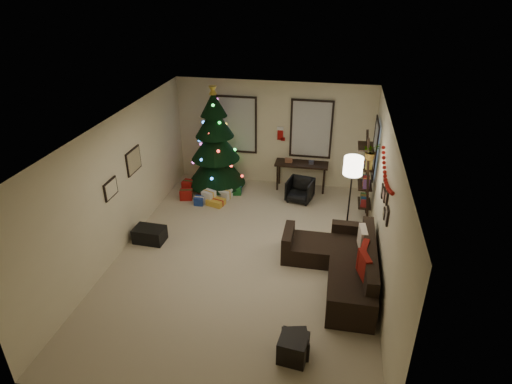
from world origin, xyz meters
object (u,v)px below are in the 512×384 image
(sofa, at_px, (342,264))
(bookshelf, at_px, (366,180))
(desk, at_px, (302,166))
(desk_chair, at_px, (300,190))
(christmas_tree, at_px, (215,146))

(sofa, distance_m, bookshelf, 2.38)
(sofa, xyz_separation_m, desk, (-1.09, 3.49, 0.37))
(desk, distance_m, desk_chair, 0.74)
(sofa, bearing_deg, christmas_tree, 135.75)
(sofa, bearing_deg, bookshelf, 79.05)
(desk, height_order, bookshelf, bookshelf)
(bookshelf, bearing_deg, christmas_tree, 165.69)
(sofa, height_order, desk, sofa)
(sofa, bearing_deg, desk, 107.36)
(bookshelf, bearing_deg, desk, 140.21)
(desk, distance_m, bookshelf, 2.01)
(sofa, relative_size, desk_chair, 4.38)
(desk_chair, height_order, bookshelf, bookshelf)
(christmas_tree, xyz_separation_m, desk, (2.16, 0.33, -0.50))
(desk_chair, relative_size, bookshelf, 0.28)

